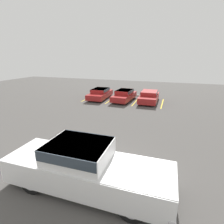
{
  "coord_description": "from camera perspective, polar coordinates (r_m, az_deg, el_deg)",
  "views": [
    {
      "loc": [
        3.06,
        -5.61,
        4.73
      ],
      "look_at": [
        -0.74,
        5.5,
        1.0
      ],
      "focal_mm": 28.0,
      "sensor_mm": 36.0,
      "label": 1
    }
  ],
  "objects": [
    {
      "name": "ground_plane",
      "position": [
        7.95,
        -8.25,
        -19.09
      ],
      "size": [
        60.0,
        60.0,
        0.0
      ],
      "primitive_type": "plane",
      "color": "#4C4947"
    },
    {
      "name": "stall_stripe_a",
      "position": [
        21.33,
        -7.39,
        4.67
      ],
      "size": [
        0.12,
        4.1,
        0.01
      ],
      "primitive_type": "cube",
      "color": "yellow",
      "rests_on": "ground_plane"
    },
    {
      "name": "stall_stripe_b",
      "position": [
        20.26,
        -0.14,
        4.13
      ],
      "size": [
        0.12,
        4.1,
        0.01
      ],
      "primitive_type": "cube",
      "color": "yellow",
      "rests_on": "ground_plane"
    },
    {
      "name": "stall_stripe_c",
      "position": [
        19.55,
        7.76,
        3.46
      ],
      "size": [
        0.12,
        4.1,
        0.01
      ],
      "primitive_type": "cube",
      "color": "yellow",
      "rests_on": "ground_plane"
    },
    {
      "name": "stall_stripe_d",
      "position": [
        19.23,
        16.08,
        2.69
      ],
      "size": [
        0.12,
        4.1,
        0.01
      ],
      "primitive_type": "cube",
      "color": "yellow",
      "rests_on": "ground_plane"
    },
    {
      "name": "pickup_truck",
      "position": [
        6.67,
        -8.02,
        -17.52
      ],
      "size": [
        6.14,
        2.01,
        1.84
      ],
      "rotation": [
        0.0,
        0.0,
        0.01
      ],
      "color": "white",
      "rests_on": "ground_plane"
    },
    {
      "name": "parked_sedan_a",
      "position": [
        20.66,
        -3.88,
        6.12
      ],
      "size": [
        1.97,
        4.35,
        1.17
      ],
      "rotation": [
        0.0,
        0.0,
        -1.54
      ],
      "color": "maroon",
      "rests_on": "ground_plane"
    },
    {
      "name": "parked_sedan_b",
      "position": [
        19.62,
        4.02,
        5.57
      ],
      "size": [
        2.03,
        4.33,
        1.21
      ],
      "rotation": [
        0.0,
        0.0,
        -1.64
      ],
      "color": "maroon",
      "rests_on": "ground_plane"
    },
    {
      "name": "parked_sedan_c",
      "position": [
        19.41,
        12.02,
        5.08
      ],
      "size": [
        1.84,
        4.29,
        1.2
      ],
      "rotation": [
        0.0,
        0.0,
        -1.57
      ],
      "color": "maroon",
      "rests_on": "ground_plane"
    },
    {
      "name": "wheel_stop_curb",
      "position": [
        22.2,
        9.03,
        5.28
      ],
      "size": [
        1.65,
        0.2,
        0.14
      ],
      "primitive_type": "cube",
      "color": "#B7B2A8",
      "rests_on": "ground_plane"
    }
  ]
}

